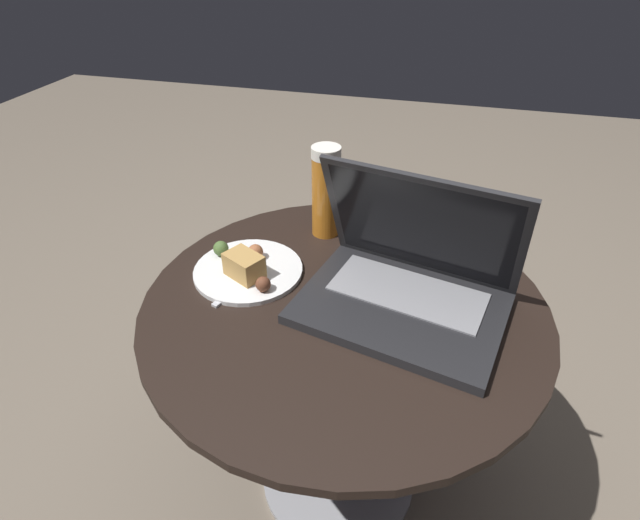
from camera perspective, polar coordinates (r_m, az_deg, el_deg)
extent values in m
plane|color=#726656|center=(1.32, 2.06, -23.42)|extent=(6.00, 6.00, 0.00)
cylinder|color=#9E9EA3|center=(1.32, 2.07, -23.25)|extent=(0.36, 0.36, 0.01)
cylinder|color=#9E9EA3|center=(1.10, 2.37, -15.87)|extent=(0.07, 0.07, 0.52)
cylinder|color=black|center=(0.91, 2.77, -5.05)|extent=(0.73, 0.73, 0.02)
cube|color=#232326|center=(0.88, 9.11, -5.45)|extent=(0.39, 0.32, 0.02)
cube|color=gray|center=(0.90, 9.98, -3.58)|extent=(0.29, 0.17, 0.00)
cube|color=#232326|center=(0.87, 11.58, 3.71)|extent=(0.36, 0.17, 0.23)
cube|color=black|center=(0.87, 11.52, 3.56)|extent=(0.33, 0.15, 0.21)
cylinder|color=#C6701E|center=(1.05, 0.67, 7.25)|extent=(0.06, 0.06, 0.17)
cylinder|color=white|center=(1.00, 0.71, 12.21)|extent=(0.06, 0.06, 0.02)
cylinder|color=white|center=(0.97, -8.19, -1.19)|extent=(0.21, 0.21, 0.01)
cube|color=tan|center=(0.94, -8.66, -0.62)|extent=(0.08, 0.08, 0.05)
sphere|color=brown|center=(0.90, -6.52, -2.74)|extent=(0.03, 0.03, 0.03)
sphere|color=#9E5B38|center=(0.99, -7.38, 0.94)|extent=(0.03, 0.03, 0.03)
sphere|color=#4C6B33|center=(1.01, -11.25, 1.30)|extent=(0.03, 0.03, 0.03)
cube|color=silver|center=(0.93, -9.56, -3.33)|extent=(0.05, 0.11, 0.00)
cube|color=silver|center=(0.98, -6.30, -0.86)|extent=(0.04, 0.06, 0.00)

